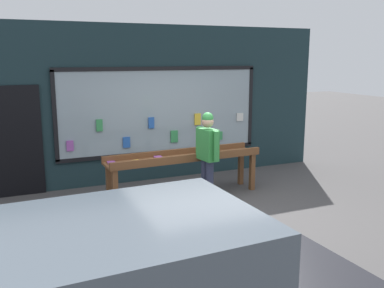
# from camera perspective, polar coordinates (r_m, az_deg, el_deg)

# --- Properties ---
(ground_plane) EXTENTS (40.00, 40.00, 0.00)m
(ground_plane) POSITION_cam_1_polar(r_m,az_deg,el_deg) (7.39, 1.86, -9.13)
(ground_plane) COLOR #474444
(shopfront_facade) EXTENTS (7.65, 0.29, 3.27)m
(shopfront_facade) POSITION_cam_1_polar(r_m,az_deg,el_deg) (9.18, -4.72, 5.30)
(shopfront_facade) COLOR #192D33
(shopfront_facade) RESTS_ON ground_plane
(display_table_main) EXTENTS (3.01, 0.69, 0.87)m
(display_table_main) POSITION_cam_1_polar(r_m,az_deg,el_deg) (8.03, -1.09, -2.18)
(display_table_main) COLOR brown
(display_table_main) RESTS_ON ground_plane
(person_browsing) EXTENTS (0.27, 0.65, 1.65)m
(person_browsing) POSITION_cam_1_polar(r_m,az_deg,el_deg) (7.65, 2.07, -0.88)
(person_browsing) COLOR #2D334C
(person_browsing) RESTS_ON ground_plane
(small_dog) EXTENTS (0.36, 0.59, 0.42)m
(small_dog) POSITION_cam_1_polar(r_m,az_deg,el_deg) (7.52, 0.01, -6.50)
(small_dog) COLOR #99724C
(small_dog) RESTS_ON ground_plane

